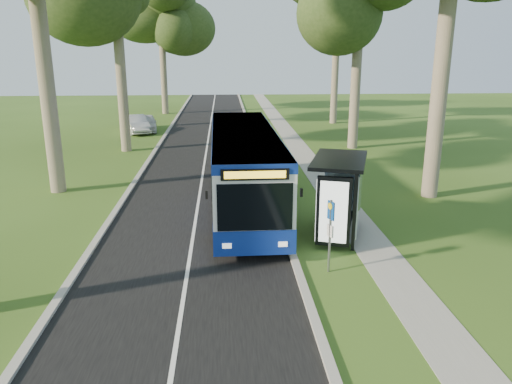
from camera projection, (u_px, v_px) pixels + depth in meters
ground at (290, 248)px, 17.71m from camera, size 120.00×120.00×0.00m
road at (202, 179)px, 27.07m from camera, size 7.00×100.00×0.02m
kerb_east at (266, 177)px, 27.28m from camera, size 0.25×100.00×0.12m
kerb_west at (137, 179)px, 26.84m from camera, size 0.25×100.00×0.12m
centre_line at (202, 178)px, 27.07m from camera, size 0.12×100.00×0.00m
footpath at (320, 177)px, 27.47m from camera, size 1.50×100.00×0.02m
bus at (244, 168)px, 21.88m from camera, size 2.88×12.90×3.41m
bus_stop_sign at (330, 228)px, 15.45m from camera, size 0.17×0.32×2.38m
bus_shelter at (346, 184)px, 18.01m from camera, size 2.83×3.85×2.96m
litter_bin at (324, 219)px, 19.40m from camera, size 0.50×0.50×0.88m
car_white at (146, 123)px, 42.10m from camera, size 2.19×4.32×1.41m
car_silver at (136, 124)px, 41.43m from camera, size 2.98×4.64×1.45m
tree_west_e at (160, 4)px, 50.49m from camera, size 5.20×5.20×15.00m
tree_east_d at (338, 15)px, 44.27m from camera, size 5.20×5.20×12.92m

